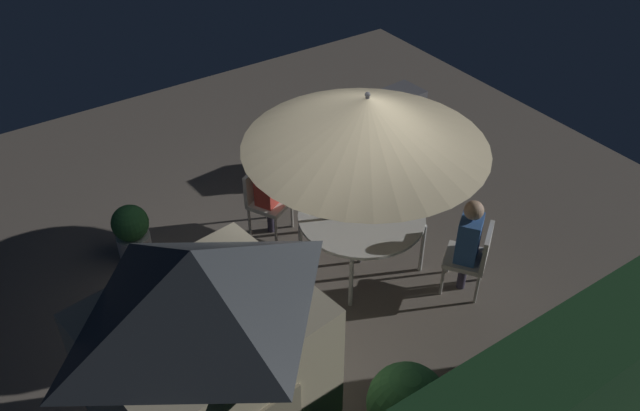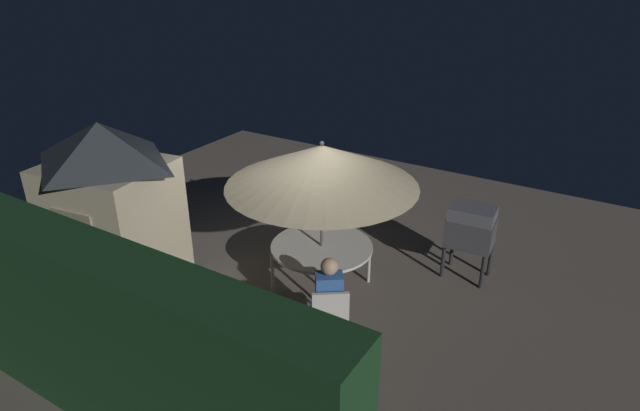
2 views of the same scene
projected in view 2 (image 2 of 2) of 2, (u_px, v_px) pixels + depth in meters
ground_plane at (293, 269)px, 8.74m from camera, size 11.00×11.00×0.00m
hedge_backdrop at (100, 334)px, 5.59m from camera, size 6.04×0.62×2.13m
garden_shed at (111, 207)px, 7.82m from camera, size 1.90×1.70×2.58m
patio_table at (322, 248)px, 7.97m from camera, size 1.51×1.51×0.74m
patio_umbrella at (322, 166)px, 7.42m from camera, size 2.72×2.72×2.35m
bbq_grill at (471, 228)px, 8.22m from camera, size 0.74×0.56×1.20m
chair_near_shed at (327, 218)px, 9.28m from camera, size 0.62×0.62×0.90m
chair_far_side at (330, 313)px, 6.83m from camera, size 0.64×0.65×0.90m
potted_plant_by_shed at (268, 196)px, 10.45m from camera, size 0.45×0.45×0.75m
potted_plant_by_grill at (152, 309)px, 6.87m from camera, size 0.73×0.73×0.95m
person_in_red at (327, 206)px, 9.10m from camera, size 0.41×0.37×1.26m
person_in_blue at (329, 291)px, 6.79m from camera, size 0.42×0.39×1.26m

